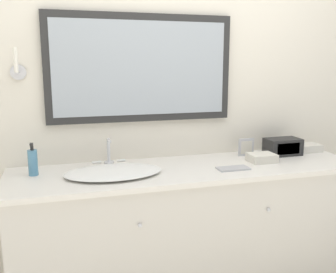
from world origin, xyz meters
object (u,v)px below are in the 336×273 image
at_px(sink_basin, 113,171).
at_px(soap_bottle, 33,162).
at_px(appliance_box, 283,147).
at_px(picture_frame, 246,147).

height_order(sink_basin, soap_bottle, soap_bottle).
bearing_deg(sink_basin, appliance_box, 6.93).
bearing_deg(picture_frame, sink_basin, -168.71).
xyz_separation_m(soap_bottle, appliance_box, (1.64, 0.03, -0.02)).
bearing_deg(appliance_box, picture_frame, 170.91).
bearing_deg(sink_basin, picture_frame, 11.29).
bearing_deg(appliance_box, sink_basin, -173.07).
xyz_separation_m(sink_basin, picture_frame, (0.94, 0.19, 0.04)).
distance_m(sink_basin, appliance_box, 1.21).
relative_size(sink_basin, soap_bottle, 2.93).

